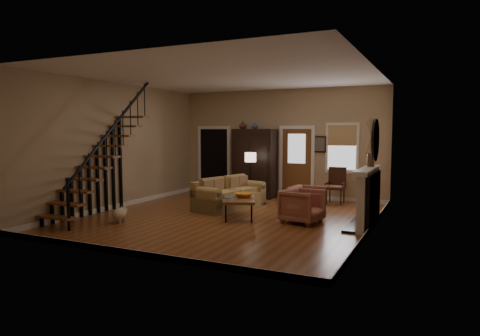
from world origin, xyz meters
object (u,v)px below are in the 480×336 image
at_px(coffee_table, 239,208).
at_px(side_chair, 335,186).
at_px(armchair_right, 307,200).
at_px(sofa, 230,194).
at_px(armoire, 255,163).
at_px(floor_lamp, 250,177).
at_px(armchair_left, 302,206).

distance_m(coffee_table, side_chair, 3.31).
xyz_separation_m(armchair_right, side_chair, (0.30, 1.78, 0.16)).
bearing_deg(side_chair, armchair_right, -99.62).
bearing_deg(coffee_table, sofa, 127.22).
xyz_separation_m(armoire, sofa, (0.20, -2.11, -0.67)).
distance_m(sofa, floor_lamp, 1.34).
bearing_deg(side_chair, floor_lamp, -165.37).
xyz_separation_m(sofa, armchair_left, (2.24, -0.85, -0.01)).
bearing_deg(armoire, coffee_table, -73.08).
bearing_deg(floor_lamp, armoire, 105.18).
bearing_deg(coffee_table, armoire, 106.92).
height_order(armoire, armchair_right, armoire).
xyz_separation_m(sofa, armchair_right, (2.05, 0.14, -0.03)).
height_order(armchair_right, floor_lamp, floor_lamp).
height_order(armoire, armchair_left, armoire).
bearing_deg(sofa, side_chair, 52.92).
distance_m(armchair_left, armchair_right, 1.01).
relative_size(armchair_left, side_chair, 0.81).
xyz_separation_m(coffee_table, side_chair, (1.61, 2.88, 0.27)).
bearing_deg(armchair_left, side_chair, 7.33).
distance_m(armchair_left, floor_lamp, 3.11).
xyz_separation_m(coffee_table, armchair_left, (1.50, 0.12, 0.14)).
relative_size(armoire, armchair_left, 2.55).
distance_m(armoire, armchair_left, 3.90).
relative_size(armchair_right, floor_lamp, 0.54).
bearing_deg(floor_lamp, sofa, -90.85).
bearing_deg(coffee_table, side_chair, 60.80).
height_order(armchair_left, side_chair, side_chair).
height_order(armoire, coffee_table, armoire).
distance_m(coffee_table, armchair_right, 1.72).
height_order(sofa, floor_lamp, floor_lamp).
height_order(armchair_left, floor_lamp, floor_lamp).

